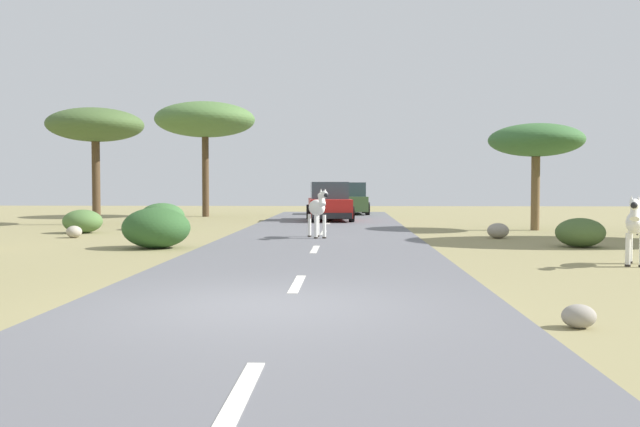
% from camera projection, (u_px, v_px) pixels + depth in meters
% --- Properties ---
extents(ground_plane, '(90.00, 90.00, 0.00)m').
position_uv_depth(ground_plane, '(261.00, 309.00, 9.24)').
color(ground_plane, '#8E8456').
extents(road, '(6.00, 64.00, 0.05)m').
position_uv_depth(road, '(286.00, 307.00, 9.22)').
color(road, slate).
rests_on(road, ground_plane).
extents(lane_markings, '(0.16, 56.00, 0.01)m').
position_uv_depth(lane_markings, '(279.00, 320.00, 8.22)').
color(lane_markings, silver).
rests_on(lane_markings, road).
extents(zebra_0, '(0.79, 1.53, 1.50)m').
position_uv_depth(zebra_0, '(318.00, 208.00, 20.92)').
color(zebra_0, silver).
rests_on(zebra_0, road).
extents(zebra_1, '(0.88, 1.44, 1.45)m').
position_uv_depth(zebra_1, '(636.00, 224.00, 14.14)').
color(zebra_1, silver).
rests_on(zebra_1, ground_plane).
extents(car_0, '(2.28, 4.46, 1.74)m').
position_uv_depth(car_0, '(329.00, 203.00, 31.28)').
color(car_0, red).
rests_on(car_0, road).
extents(car_1, '(2.17, 4.41, 1.74)m').
position_uv_depth(car_1, '(350.00, 200.00, 38.17)').
color(car_1, '#476B38').
rests_on(car_1, road).
extents(tree_2, '(3.43, 3.43, 3.89)m').
position_uv_depth(tree_2, '(536.00, 141.00, 25.13)').
color(tree_2, brown).
rests_on(tree_2, ground_plane).
extents(tree_3, '(3.95, 3.95, 4.83)m').
position_uv_depth(tree_3, '(95.00, 126.00, 28.54)').
color(tree_3, '#4C3823').
rests_on(tree_3, ground_plane).
extents(tree_4, '(5.18, 5.18, 5.95)m').
position_uv_depth(tree_4, '(205.00, 120.00, 35.84)').
color(tree_4, '#4C3823').
rests_on(tree_4, ground_plane).
extents(bush_0, '(1.35, 1.22, 0.81)m').
position_uv_depth(bush_0, '(83.00, 221.00, 23.74)').
color(bush_0, '#4C7038').
rests_on(bush_0, ground_plane).
extents(bush_1, '(1.78, 1.60, 1.07)m').
position_uv_depth(bush_1, '(156.00, 228.00, 18.07)').
color(bush_1, '#2D5628').
rests_on(bush_1, ground_plane).
extents(bush_2, '(1.65, 1.48, 0.99)m').
position_uv_depth(bush_2, '(162.00, 216.00, 25.60)').
color(bush_2, '#386633').
rests_on(bush_2, ground_plane).
extents(bush_3, '(1.30, 1.17, 0.78)m').
position_uv_depth(bush_3, '(580.00, 233.00, 18.39)').
color(bush_3, '#425B2D').
rests_on(bush_3, ground_plane).
extents(rock_0, '(0.48, 0.49, 0.38)m').
position_uv_depth(rock_0, '(74.00, 232.00, 21.62)').
color(rock_0, '#A89E8C').
rests_on(rock_0, ground_plane).
extents(rock_1, '(0.40, 0.33, 0.28)m').
position_uv_depth(rock_1, '(579.00, 316.00, 8.00)').
color(rock_1, gray).
rests_on(rock_1, ground_plane).
extents(rock_2, '(0.67, 0.63, 0.47)m').
position_uv_depth(rock_2, '(498.00, 231.00, 21.43)').
color(rock_2, gray).
rests_on(rock_2, ground_plane).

